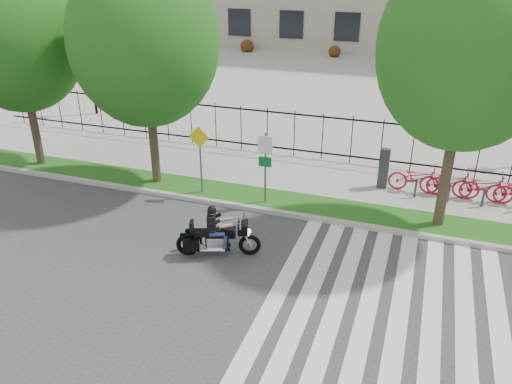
% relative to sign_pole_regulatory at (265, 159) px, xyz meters
% --- Properties ---
extents(ground, '(120.00, 120.00, 0.00)m').
position_rel_sign_pole_regulatory_xyz_m(ground, '(-0.26, -4.58, -1.74)').
color(ground, '#313133').
rests_on(ground, ground).
extents(curb, '(60.00, 0.20, 0.15)m').
position_rel_sign_pole_regulatory_xyz_m(curb, '(-0.26, -0.48, -1.66)').
color(curb, '#9F9C96').
rests_on(curb, ground).
extents(grass_verge, '(60.00, 1.50, 0.15)m').
position_rel_sign_pole_regulatory_xyz_m(grass_verge, '(-0.26, 0.37, -1.66)').
color(grass_verge, '#1A5615').
rests_on(grass_verge, ground).
extents(sidewalk, '(60.00, 3.50, 0.15)m').
position_rel_sign_pole_regulatory_xyz_m(sidewalk, '(-0.26, 2.87, -1.66)').
color(sidewalk, '#A5A29B').
rests_on(sidewalk, ground).
extents(plaza, '(80.00, 34.00, 0.10)m').
position_rel_sign_pole_regulatory_xyz_m(plaza, '(-0.26, 20.42, -1.69)').
color(plaza, '#A5A29B').
rests_on(plaza, ground).
extents(crosswalk_stripes, '(5.70, 8.00, 0.01)m').
position_rel_sign_pole_regulatory_xyz_m(crosswalk_stripes, '(4.57, -4.58, -1.73)').
color(crosswalk_stripes, silver).
rests_on(crosswalk_stripes, ground).
extents(iron_fence, '(30.00, 0.06, 2.00)m').
position_rel_sign_pole_regulatory_xyz_m(iron_fence, '(-0.26, 4.62, -0.59)').
color(iron_fence, black).
rests_on(iron_fence, sidewalk).
extents(lamp_post_left, '(1.06, 0.70, 4.25)m').
position_rel_sign_pole_regulatory_xyz_m(lamp_post_left, '(-12.26, 7.42, 1.47)').
color(lamp_post_left, black).
rests_on(lamp_post_left, ground).
extents(street_tree_0, '(4.86, 4.86, 7.81)m').
position_rel_sign_pole_regulatory_xyz_m(street_tree_0, '(-9.90, 0.37, 3.41)').
color(street_tree_0, '#36271D').
rests_on(street_tree_0, grass_verge).
extents(street_tree_1, '(5.13, 5.13, 8.10)m').
position_rel_sign_pole_regulatory_xyz_m(street_tree_1, '(-4.46, 0.37, 3.56)').
color(street_tree_1, '#36271D').
rests_on(street_tree_1, grass_verge).
extents(street_tree_2, '(5.00, 5.00, 8.30)m').
position_rel_sign_pole_regulatory_xyz_m(street_tree_2, '(5.70, 0.37, 3.83)').
color(street_tree_2, '#36271D').
rests_on(street_tree_2, grass_verge).
extents(sign_pole_regulatory, '(0.50, 0.09, 2.50)m').
position_rel_sign_pole_regulatory_xyz_m(sign_pole_regulatory, '(0.00, 0.00, 0.00)').
color(sign_pole_regulatory, '#59595B').
rests_on(sign_pole_regulatory, grass_verge).
extents(sign_pole_warning, '(0.78, 0.09, 2.49)m').
position_rel_sign_pole_regulatory_xyz_m(sign_pole_warning, '(-2.41, 0.00, 0.00)').
color(sign_pole_warning, '#59595B').
rests_on(sign_pole_warning, grass_verge).
extents(motorcycle_rider, '(2.36, 1.18, 1.89)m').
position_rel_sign_pole_regulatory_xyz_m(motorcycle_rider, '(-0.26, -3.45, -1.11)').
color(motorcycle_rider, black).
rests_on(motorcycle_rider, ground).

